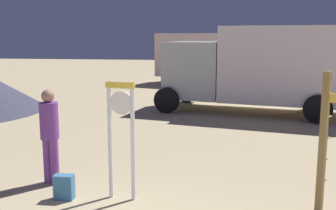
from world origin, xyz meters
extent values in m
cylinder|color=white|center=(-0.95, 2.46, 0.95)|extent=(0.07, 0.07, 1.90)
cylinder|color=white|center=(-0.55, 2.40, 0.95)|extent=(0.07, 0.07, 1.90)
cube|color=yellow|center=(-0.75, 2.43, 1.95)|extent=(0.50, 0.15, 0.10)
cylinder|color=white|center=(-0.75, 2.46, 1.65)|extent=(0.40, 0.10, 0.39)
cube|color=black|center=(-0.74, 2.49, 1.65)|extent=(0.09, 0.03, 0.05)
cube|color=black|center=(-0.74, 2.49, 1.65)|extent=(0.09, 0.02, 0.14)
cube|color=olive|center=(2.45, 2.28, 1.11)|extent=(0.14, 0.14, 2.23)
sphere|color=#F9DE91|center=(2.52, 2.24, 0.56)|extent=(0.04, 0.04, 0.04)
sphere|color=#F9E78B|center=(2.52, 2.24, 0.89)|extent=(0.04, 0.04, 0.04)
sphere|color=#FADE81|center=(2.52, 2.24, 1.23)|extent=(0.04, 0.04, 0.04)
sphere|color=#FFED8F|center=(2.52, 2.24, 1.56)|extent=(0.04, 0.04, 0.04)
sphere|color=#FCEB92|center=(2.52, 2.24, 1.89)|extent=(0.04, 0.04, 0.04)
cylinder|color=#7C4198|center=(-2.16, 2.93, 0.43)|extent=(0.16, 0.16, 0.86)
cylinder|color=#7C4198|center=(-2.32, 2.99, 0.43)|extent=(0.16, 0.16, 0.86)
cylinder|color=#723A91|center=(-2.24, 2.96, 1.20)|extent=(0.34, 0.34, 0.68)
sphere|color=#A47663|center=(-2.24, 2.96, 1.66)|extent=(0.24, 0.24, 0.24)
cube|color=teal|center=(-1.72, 2.27, 0.21)|extent=(0.33, 0.18, 0.43)
cube|color=teal|center=(-1.72, 2.38, 0.15)|extent=(0.23, 0.04, 0.19)
cube|color=silver|center=(3.33, 10.45, 1.75)|extent=(5.26, 3.36, 2.59)
cube|color=#B5BCBF|center=(-0.07, 11.20, 1.47)|extent=(2.43, 2.62, 2.04)
cube|color=black|center=(-1.05, 11.42, 1.88)|extent=(0.44, 1.85, 0.90)
cylinder|color=black|center=(-0.54, 12.54, 0.45)|extent=(0.93, 0.44, 0.90)
cylinder|color=black|center=(-1.06, 10.19, 0.45)|extent=(0.93, 0.44, 0.90)
cylinder|color=black|center=(4.40, 11.44, 0.45)|extent=(0.93, 0.44, 0.90)
cylinder|color=black|center=(3.89, 9.10, 0.45)|extent=(0.93, 0.44, 0.90)
cube|color=beige|center=(-0.16, 18.69, 1.63)|extent=(5.43, 3.78, 2.37)
cube|color=#565C62|center=(3.07, 17.58, 1.45)|extent=(2.40, 2.65, 2.00)
cube|color=black|center=(3.92, 17.29, 1.85)|extent=(0.63, 1.75, 0.88)
cylinder|color=black|center=(3.32, 16.26, 0.45)|extent=(0.93, 0.53, 0.90)
cylinder|color=black|center=(4.08, 18.47, 0.45)|extent=(0.93, 0.53, 0.90)
cylinder|color=black|center=(-1.47, 17.90, 0.45)|extent=(0.93, 0.53, 0.90)
cylinder|color=black|center=(-0.71, 20.12, 0.45)|extent=(0.93, 0.53, 0.90)
camera|label=1|loc=(0.91, -4.02, 2.77)|focal=43.71mm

